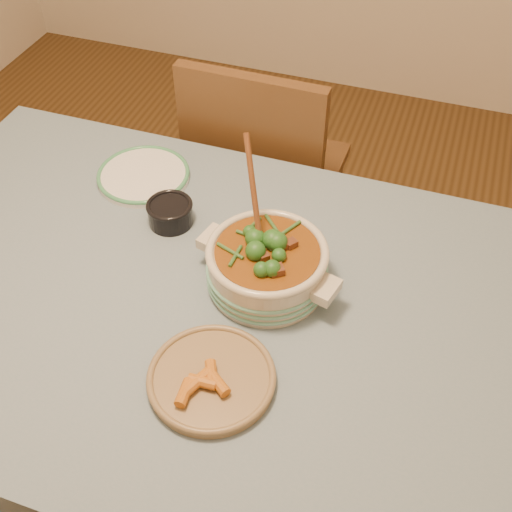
{
  "coord_description": "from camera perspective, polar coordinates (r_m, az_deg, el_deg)",
  "views": [
    {
      "loc": [
        0.42,
        -0.85,
        1.86
      ],
      "look_at": [
        0.1,
        0.08,
        0.85
      ],
      "focal_mm": 45.0,
      "sensor_mm": 36.0,
      "label": 1
    }
  ],
  "objects": [
    {
      "name": "condiment_bowl",
      "position": [
        1.61,
        -7.64,
        3.92
      ],
      "size": [
        0.12,
        0.12,
        0.06
      ],
      "rotation": [
        0.0,
        0.0,
        0.09
      ],
      "color": "black",
      "rests_on": "dining_table"
    },
    {
      "name": "dining_table",
      "position": [
        1.52,
        -4.49,
        -5.99
      ],
      "size": [
        1.68,
        1.08,
        0.76
      ],
      "color": "brown",
      "rests_on": "floor"
    },
    {
      "name": "floor",
      "position": [
        2.08,
        -3.42,
        -17.36
      ],
      "size": [
        4.5,
        4.5,
        0.0
      ],
      "primitive_type": "plane",
      "color": "#452C13",
      "rests_on": "ground"
    },
    {
      "name": "white_plate",
      "position": [
        1.77,
        -9.97,
        7.09
      ],
      "size": [
        0.25,
        0.25,
        0.02
      ],
      "rotation": [
        0.0,
        0.0,
        0.0
      ],
      "color": "silver",
      "rests_on": "dining_table"
    },
    {
      "name": "fried_plate",
      "position": [
        1.3,
        -3.99,
        -10.67
      ],
      "size": [
        0.32,
        0.32,
        0.04
      ],
      "rotation": [
        0.0,
        0.0,
        0.32
      ],
      "color": "#7E6346",
      "rests_on": "dining_table"
    },
    {
      "name": "chair_far",
      "position": [
        2.12,
        0.64,
        7.48
      ],
      "size": [
        0.45,
        0.45,
        0.95
      ],
      "rotation": [
        0.0,
        0.0,
        3.12
      ],
      "color": "brown",
      "rests_on": "floor"
    },
    {
      "name": "stew_casserole",
      "position": [
        1.42,
        0.98,
        -0.61
      ],
      "size": [
        0.35,
        0.32,
        0.32
      ],
      "rotation": [
        0.0,
        0.0,
        -0.23
      ],
      "color": "beige",
      "rests_on": "dining_table"
    }
  ]
}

